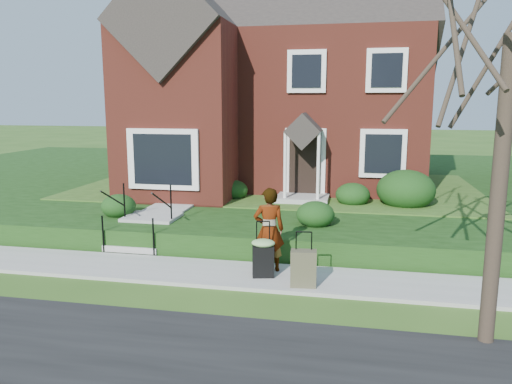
% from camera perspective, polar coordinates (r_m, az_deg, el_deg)
% --- Properties ---
extents(ground, '(120.00, 120.00, 0.00)m').
position_cam_1_polar(ground, '(10.90, -4.20, -9.48)').
color(ground, '#2D5119').
rests_on(ground, ground).
extents(sidewalk, '(60.00, 1.60, 0.08)m').
position_cam_1_polar(sidewalk, '(10.88, -4.20, -9.28)').
color(sidewalk, '#9E9B93').
rests_on(sidewalk, ground).
extents(terrace, '(44.00, 20.00, 0.60)m').
position_cam_1_polar(terrace, '(21.08, 14.54, 0.74)').
color(terrace, '#17340E').
rests_on(terrace, ground).
extents(walkway, '(1.20, 6.00, 0.06)m').
position_cam_1_polar(walkway, '(16.07, -8.04, -0.74)').
color(walkway, '#9E9B93').
rests_on(walkway, terrace).
extents(main_house, '(10.40, 10.20, 9.40)m').
position_cam_1_polar(main_house, '(19.77, 2.73, 14.88)').
color(main_house, maroon).
rests_on(main_house, terrace).
extents(front_steps, '(1.40, 2.02, 1.50)m').
position_cam_1_polar(front_steps, '(13.25, -12.56, -3.96)').
color(front_steps, '#9E9B93').
rests_on(front_steps, ground).
extents(foundation_shrubs, '(9.99, 4.28, 1.21)m').
position_cam_1_polar(foundation_shrubs, '(15.08, 6.19, 0.31)').
color(foundation_shrubs, '#15340F').
rests_on(foundation_shrubs, terrace).
extents(woman, '(0.76, 0.60, 1.82)m').
position_cam_1_polar(woman, '(10.67, 1.49, -4.32)').
color(woman, '#999999').
rests_on(woman, sidewalk).
extents(suitcase_black, '(0.57, 0.50, 1.18)m').
position_cam_1_polar(suitcase_black, '(10.42, 0.82, -7.27)').
color(suitcase_black, black).
rests_on(suitcase_black, sidewalk).
extents(suitcase_olive, '(0.53, 0.33, 1.10)m').
position_cam_1_polar(suitcase_olive, '(9.97, 5.44, -8.67)').
color(suitcase_olive, '#4C4933').
rests_on(suitcase_olive, sidewalk).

